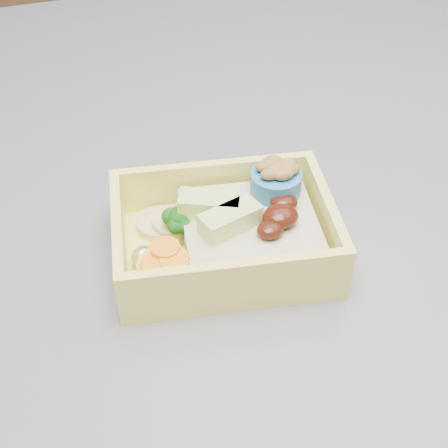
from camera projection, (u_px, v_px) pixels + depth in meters
name	position (u px, v px, depth m)	size (l,w,h in m)	color
island	(124.00, 442.00, 0.87)	(1.24, 0.84, 0.92)	brown
bento_box	(230.00, 232.00, 0.49)	(0.19, 0.15, 0.06)	#F8EE66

